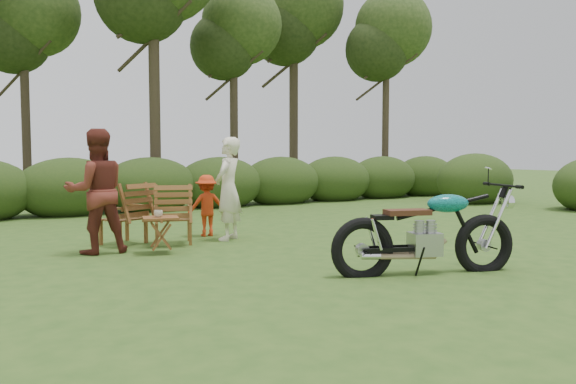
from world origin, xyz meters
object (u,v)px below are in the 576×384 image
cup (158,214)px  lawn_chair_left (124,244)px  adult_a (229,240)px  child (207,236)px  lawn_chair_right (173,244)px  side_table (161,235)px  motorcycle (424,273)px  adult_b (98,253)px

cup → lawn_chair_left: bearing=99.4°
lawn_chair_left → adult_a: (1.66, -0.50, 0.00)m
child → adult_a: bearing=112.2°
lawn_chair_right → lawn_chair_left: size_ratio=0.98×
lawn_chair_right → cup: (-0.51, -0.76, 0.60)m
lawn_chair_right → adult_a: 0.96m
side_table → motorcycle: bearing=-53.3°
motorcycle → side_table: 3.86m
cup → child: 1.93m
lawn_chair_right → motorcycle: bearing=134.6°
side_table → cup: cup is taller
lawn_chair_right → cup: size_ratio=7.57×
side_table → child: child is taller
side_table → adult_a: size_ratio=0.31×
cup → adult_a: bearing=23.9°
adult_a → lawn_chair_left: bearing=-57.5°
lawn_chair_left → cup: 1.31m
lawn_chair_right → side_table: 0.93m
lawn_chair_left → child: 1.53m
adult_a → adult_b: adult_b is taller
motorcycle → adult_b: (-3.10, 3.61, 0.00)m
cup → adult_a: adult_a is taller
lawn_chair_left → cup: bearing=74.7°
adult_a → adult_b: (-2.23, -0.13, 0.00)m
side_table → child: (1.30, 1.25, -0.27)m
motorcycle → adult_a: bearing=123.2°
adult_b → child: (2.10, 0.73, 0.00)m
cup → child: (1.33, 1.26, -0.60)m
lawn_chair_left → side_table: (0.23, -1.15, 0.27)m
motorcycle → lawn_chair_left: 4.93m
adult_b → side_table: bearing=148.5°
lawn_chair_left → cup: (0.19, -1.15, 0.60)m
lawn_chair_left → motorcycle: bearing=96.1°
adult_a → child: (-0.14, 0.60, 0.00)m
motorcycle → lawn_chair_left: size_ratio=2.28×
child → adult_b: bearing=28.6°
child → motorcycle: bearing=112.4°
lawn_chair_right → side_table: side_table is taller
lawn_chair_left → adult_a: size_ratio=0.57×
cup → adult_b: 1.10m
adult_b → lawn_chair_right: bearing=-167.9°
side_table → adult_b: 0.99m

